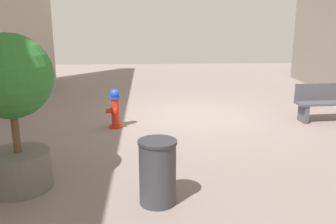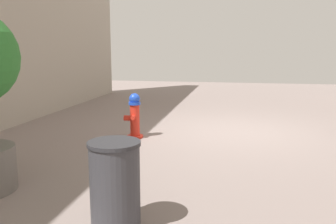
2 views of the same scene
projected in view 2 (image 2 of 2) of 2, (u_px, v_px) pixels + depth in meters
ground_plane at (235, 131)px, 8.06m from camera, size 23.40×23.40×0.00m
fire_hydrant at (135, 115)px, 7.44m from camera, size 0.40×0.42×0.93m
trash_bin at (115, 185)px, 3.68m from camera, size 0.54×0.54×0.93m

